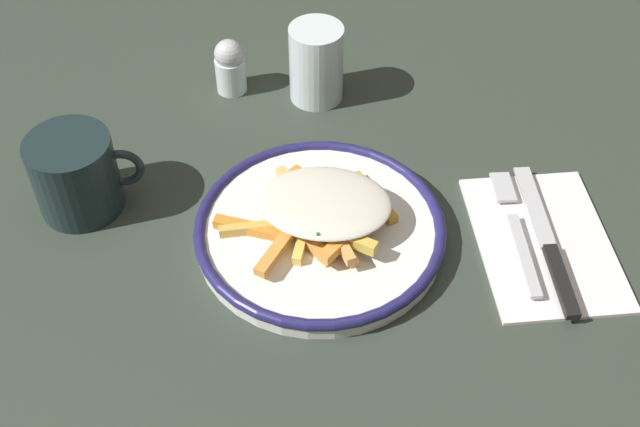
{
  "coord_description": "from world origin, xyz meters",
  "views": [
    {
      "loc": [
        -0.06,
        -0.57,
        0.64
      ],
      "look_at": [
        0.0,
        0.0,
        0.04
      ],
      "focal_mm": 45.48,
      "sensor_mm": 36.0,
      "label": 1
    }
  ],
  "objects_px": {
    "napkin": "(544,241)",
    "salt_shaker": "(230,66)",
    "fries_heap": "(321,210)",
    "coffee_mug": "(76,174)",
    "water_glass": "(316,63)",
    "fork": "(516,230)",
    "knife": "(550,250)",
    "plate": "(320,230)"
  },
  "relations": [
    {
      "from": "water_glass",
      "to": "salt_shaker",
      "type": "xyz_separation_m",
      "value": [
        -0.11,
        0.02,
        -0.01
      ]
    },
    {
      "from": "napkin",
      "to": "fork",
      "type": "relative_size",
      "value": 1.12
    },
    {
      "from": "knife",
      "to": "salt_shaker",
      "type": "relative_size",
      "value": 2.92
    },
    {
      "from": "napkin",
      "to": "salt_shaker",
      "type": "distance_m",
      "value": 0.44
    },
    {
      "from": "fork",
      "to": "salt_shaker",
      "type": "bearing_deg",
      "value": 135.23
    },
    {
      "from": "fries_heap",
      "to": "fork",
      "type": "height_order",
      "value": "fries_heap"
    },
    {
      "from": "napkin",
      "to": "salt_shaker",
      "type": "xyz_separation_m",
      "value": [
        -0.32,
        0.3,
        0.03
      ]
    },
    {
      "from": "fries_heap",
      "to": "coffee_mug",
      "type": "distance_m",
      "value": 0.26
    },
    {
      "from": "plate",
      "to": "salt_shaker",
      "type": "distance_m",
      "value": 0.28
    },
    {
      "from": "knife",
      "to": "coffee_mug",
      "type": "distance_m",
      "value": 0.5
    },
    {
      "from": "napkin",
      "to": "knife",
      "type": "bearing_deg",
      "value": -92.43
    },
    {
      "from": "fork",
      "to": "salt_shaker",
      "type": "height_order",
      "value": "salt_shaker"
    },
    {
      "from": "plate",
      "to": "salt_shaker",
      "type": "xyz_separation_m",
      "value": [
        -0.08,
        0.26,
        0.02
      ]
    },
    {
      "from": "salt_shaker",
      "to": "coffee_mug",
      "type": "bearing_deg",
      "value": -131.81
    },
    {
      "from": "napkin",
      "to": "coffee_mug",
      "type": "relative_size",
      "value": 1.67
    },
    {
      "from": "water_glass",
      "to": "salt_shaker",
      "type": "bearing_deg",
      "value": 166.81
    },
    {
      "from": "fries_heap",
      "to": "water_glass",
      "type": "relative_size",
      "value": 1.99
    },
    {
      "from": "plate",
      "to": "napkin",
      "type": "xyz_separation_m",
      "value": [
        0.23,
        -0.03,
        -0.01
      ]
    },
    {
      "from": "plate",
      "to": "fork",
      "type": "xyz_separation_m",
      "value": [
        0.2,
        -0.02,
        -0.0
      ]
    },
    {
      "from": "fries_heap",
      "to": "napkin",
      "type": "bearing_deg",
      "value": -9.13
    },
    {
      "from": "napkin",
      "to": "fries_heap",
      "type": "bearing_deg",
      "value": 170.87
    },
    {
      "from": "fries_heap",
      "to": "napkin",
      "type": "xyz_separation_m",
      "value": [
        0.23,
        -0.04,
        -0.03
      ]
    },
    {
      "from": "plate",
      "to": "knife",
      "type": "relative_size",
      "value": 1.25
    },
    {
      "from": "coffee_mug",
      "to": "salt_shaker",
      "type": "distance_m",
      "value": 0.25
    },
    {
      "from": "napkin",
      "to": "fork",
      "type": "bearing_deg",
      "value": 156.0
    },
    {
      "from": "plate",
      "to": "napkin",
      "type": "relative_size",
      "value": 1.33
    },
    {
      "from": "napkin",
      "to": "fork",
      "type": "xyz_separation_m",
      "value": [
        -0.03,
        0.01,
        0.01
      ]
    },
    {
      "from": "water_glass",
      "to": "fork",
      "type": "bearing_deg",
      "value": -54.96
    },
    {
      "from": "fries_heap",
      "to": "knife",
      "type": "height_order",
      "value": "fries_heap"
    },
    {
      "from": "plate",
      "to": "salt_shaker",
      "type": "height_order",
      "value": "salt_shaker"
    },
    {
      "from": "fries_heap",
      "to": "knife",
      "type": "distance_m",
      "value": 0.24
    },
    {
      "from": "plate",
      "to": "coffee_mug",
      "type": "bearing_deg",
      "value": 162.87
    },
    {
      "from": "napkin",
      "to": "fork",
      "type": "height_order",
      "value": "fork"
    },
    {
      "from": "fries_heap",
      "to": "fork",
      "type": "relative_size",
      "value": 1.11
    },
    {
      "from": "napkin",
      "to": "salt_shaker",
      "type": "height_order",
      "value": "salt_shaker"
    },
    {
      "from": "fork",
      "to": "coffee_mug",
      "type": "relative_size",
      "value": 1.49
    },
    {
      "from": "water_glass",
      "to": "coffee_mug",
      "type": "height_order",
      "value": "water_glass"
    },
    {
      "from": "plate",
      "to": "coffee_mug",
      "type": "relative_size",
      "value": 2.22
    },
    {
      "from": "plate",
      "to": "fries_heap",
      "type": "xyz_separation_m",
      "value": [
        0.0,
        0.0,
        0.03
      ]
    },
    {
      "from": "napkin",
      "to": "coffee_mug",
      "type": "distance_m",
      "value": 0.5
    },
    {
      "from": "water_glass",
      "to": "coffee_mug",
      "type": "distance_m",
      "value": 0.32
    },
    {
      "from": "coffee_mug",
      "to": "salt_shaker",
      "type": "bearing_deg",
      "value": 48.19
    }
  ]
}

